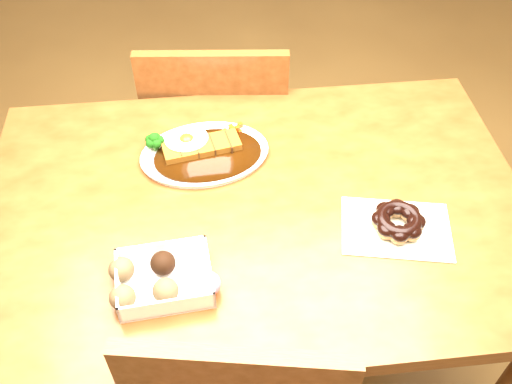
{
  "coord_description": "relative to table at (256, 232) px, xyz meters",
  "views": [
    {
      "loc": [
        -0.09,
        -0.83,
        1.68
      ],
      "look_at": [
        -0.0,
        -0.02,
        0.81
      ],
      "focal_mm": 40.0,
      "sensor_mm": 36.0,
      "label": 1
    }
  ],
  "objects": [
    {
      "name": "ground",
      "position": [
        0.0,
        0.0,
        -0.65
      ],
      "size": [
        6.0,
        6.0,
        0.0
      ],
      "primitive_type": "plane",
      "color": "brown",
      "rests_on": "ground"
    },
    {
      "name": "table",
      "position": [
        0.0,
        0.0,
        0.0
      ],
      "size": [
        1.2,
        0.8,
        0.75
      ],
      "color": "#522A10",
      "rests_on": "ground"
    },
    {
      "name": "chair_far",
      "position": [
        -0.06,
        0.54,
        -0.17
      ],
      "size": [
        0.46,
        0.46,
        0.87
      ],
      "rotation": [
        0.0,
        0.0,
        3.04
      ],
      "color": "#522A10",
      "rests_on": "ground"
    },
    {
      "name": "katsu_curry_plate",
      "position": [
        -0.11,
        0.17,
        0.11
      ],
      "size": [
        0.32,
        0.25,
        0.06
      ],
      "rotation": [
        0.0,
        0.0,
        0.12
      ],
      "color": "white",
      "rests_on": "table"
    },
    {
      "name": "donut_box",
      "position": [
        -0.2,
        -0.2,
        0.12
      ],
      "size": [
        0.21,
        0.15,
        0.05
      ],
      "rotation": [
        0.0,
        0.0,
        0.08
      ],
      "color": "white",
      "rests_on": "table"
    },
    {
      "name": "pon_de_ring",
      "position": [
        0.28,
        -0.1,
        0.12
      ],
      "size": [
        0.25,
        0.2,
        0.04
      ],
      "rotation": [
        0.0,
        0.0,
        -0.21
      ],
      "color": "silver",
      "rests_on": "table"
    }
  ]
}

